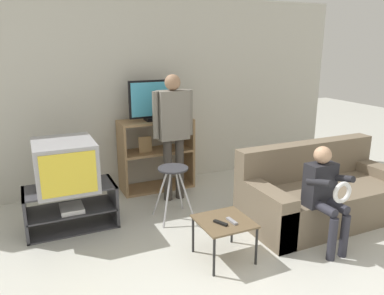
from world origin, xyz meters
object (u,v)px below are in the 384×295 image
(remote_control_white, at_px, (232,221))
(person_standing_adult, at_px, (173,126))
(remote_control_black, at_px, (221,223))
(person_seated_child, at_px, (325,190))
(television_flat, at_px, (153,101))
(snack_table, at_px, (224,225))
(media_shelf, at_px, (156,154))
(tv_stand, at_px, (71,208))
(television_main, at_px, (65,165))
(folding_stool, at_px, (173,177))
(couch, at_px, (321,195))

(remote_control_white, relative_size, person_standing_adult, 0.09)
(remote_control_black, height_order, person_seated_child, person_seated_child)
(remote_control_black, bearing_deg, television_flat, 62.95)
(snack_table, relative_size, remote_control_white, 3.37)
(snack_table, distance_m, remote_control_black, 0.10)
(media_shelf, bearing_deg, tv_stand, -149.55)
(remote_control_black, relative_size, person_standing_adult, 0.09)
(person_standing_adult, height_order, person_seated_child, person_standing_adult)
(television_main, relative_size, person_standing_adult, 0.42)
(tv_stand, height_order, snack_table, tv_stand)
(remote_control_black, bearing_deg, person_standing_adult, 58.63)
(tv_stand, relative_size, folding_stool, 1.53)
(television_flat, bearing_deg, person_seated_child, -65.56)
(couch, relative_size, person_standing_adult, 1.16)
(remote_control_black, height_order, remote_control_white, same)
(snack_table, bearing_deg, person_standing_adult, 86.18)
(television_main, height_order, couch, television_main)
(snack_table, bearing_deg, media_shelf, 89.28)
(snack_table, bearing_deg, person_seated_child, -12.83)
(television_main, bearing_deg, folding_stool, -12.52)
(folding_stool, bearing_deg, television_flat, 83.29)
(television_main, xyz_separation_m, media_shelf, (1.27, 0.74, -0.24))
(media_shelf, distance_m, television_flat, 0.74)
(media_shelf, xyz_separation_m, folding_stool, (-0.14, -0.99, 0.01))
(tv_stand, distance_m, couch, 2.83)
(media_shelf, bearing_deg, snack_table, -90.72)
(remote_control_black, bearing_deg, person_seated_child, -34.87)
(television_main, relative_size, person_seated_child, 0.67)
(person_standing_adult, bearing_deg, remote_control_white, -91.96)
(tv_stand, bearing_deg, television_flat, 30.21)
(remote_control_black, distance_m, couch, 1.54)
(couch, bearing_deg, remote_control_black, -167.78)
(snack_table, distance_m, person_standing_adult, 1.65)
(snack_table, xyz_separation_m, person_seated_child, (0.98, -0.22, 0.26))
(tv_stand, relative_size, person_standing_adult, 0.59)
(folding_stool, bearing_deg, couch, -24.42)
(television_main, xyz_separation_m, remote_control_white, (1.30, -1.29, -0.34))
(television_main, distance_m, person_seated_child, 2.67)
(couch, distance_m, person_seated_child, 0.75)
(couch, relative_size, person_seated_child, 1.83)
(snack_table, bearing_deg, remote_control_black, -144.50)
(tv_stand, height_order, person_seated_child, person_seated_child)
(television_flat, bearing_deg, folding_stool, -96.71)
(snack_table, bearing_deg, television_flat, 90.11)
(television_main, relative_size, couch, 0.36)
(folding_stool, xyz_separation_m, remote_control_black, (0.05, -1.03, -0.11))
(television_main, distance_m, folding_stool, 1.18)
(snack_table, height_order, remote_control_white, remote_control_white)
(tv_stand, height_order, media_shelf, media_shelf)
(person_standing_adult, bearing_deg, television_flat, 103.54)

